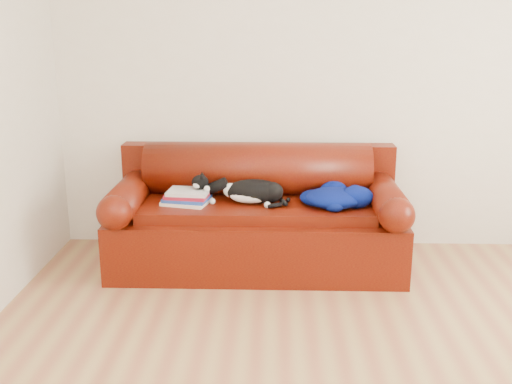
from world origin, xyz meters
TOP-DOWN VIEW (x-y plane):
  - ground at (0.00, 0.00)m, footprint 4.50×4.50m
  - room_shell at (0.12, 0.02)m, footprint 4.52×4.02m
  - sofa_base at (-0.67, 1.49)m, footprint 2.10×0.90m
  - sofa_back at (-0.67, 1.74)m, footprint 2.10×1.01m
  - book_stack at (-1.16, 1.42)m, footprint 0.36×0.31m
  - cat at (-0.69, 1.45)m, footprint 0.58×0.30m
  - blanket at (-0.10, 1.40)m, footprint 0.57×0.47m

SIDE VIEW (x-z plane):
  - ground at x=0.00m, z-range 0.00..0.00m
  - sofa_base at x=-0.67m, z-range -0.01..0.49m
  - sofa_back at x=-0.67m, z-range 0.10..0.98m
  - book_stack at x=-1.16m, z-range 0.50..0.60m
  - blanket at x=-0.10m, z-range 0.49..0.64m
  - cat at x=-0.69m, z-range 0.47..0.69m
  - room_shell at x=0.12m, z-range 0.36..2.97m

